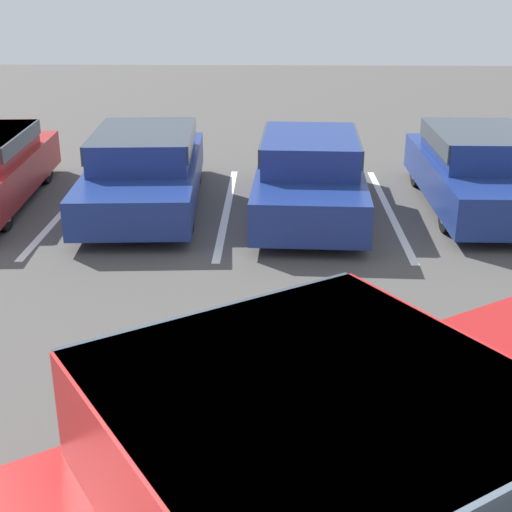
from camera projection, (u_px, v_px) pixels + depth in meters
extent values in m
cube|color=white|center=(67.00, 208.00, 12.13)|extent=(0.12, 4.95, 0.01)
cube|color=white|center=(227.00, 209.00, 12.07)|extent=(0.12, 4.95, 0.01)
cube|color=white|center=(389.00, 210.00, 12.00)|extent=(0.12, 4.95, 0.01)
cube|color=#A51919|center=(315.00, 439.00, 3.47)|extent=(2.69, 2.68, 0.63)
cube|color=#2D3842|center=(316.00, 414.00, 3.42)|extent=(2.69, 2.71, 0.35)
cylinder|color=black|center=(444.00, 423.00, 5.49)|extent=(0.96, 0.79, 0.93)
cylinder|color=#ADADB2|center=(444.00, 423.00, 5.49)|extent=(0.62, 0.57, 0.51)
cylinder|color=black|center=(0.00, 210.00, 10.95)|extent=(0.28, 0.65, 0.64)
cylinder|color=#ADADB2|center=(0.00, 210.00, 10.95)|extent=(0.27, 0.37, 0.35)
cylinder|color=black|center=(42.00, 167.00, 13.48)|extent=(0.28, 0.65, 0.64)
cylinder|color=#ADADB2|center=(42.00, 167.00, 13.48)|extent=(0.27, 0.37, 0.35)
cube|color=navy|center=(145.00, 178.00, 12.11)|extent=(2.05, 4.84, 0.58)
cube|color=navy|center=(144.00, 146.00, 12.00)|extent=(1.71, 2.55, 0.50)
cube|color=#2D3842|center=(144.00, 140.00, 11.96)|extent=(1.78, 2.51, 0.30)
cylinder|color=black|center=(186.00, 210.00, 10.90)|extent=(0.25, 0.69, 0.68)
cylinder|color=#ADADB2|center=(186.00, 210.00, 10.90)|extent=(0.25, 0.39, 0.37)
cylinder|color=black|center=(85.00, 211.00, 10.86)|extent=(0.25, 0.69, 0.68)
cylinder|color=#ADADB2|center=(85.00, 211.00, 10.86)|extent=(0.25, 0.39, 0.37)
cylinder|color=black|center=(195.00, 166.00, 13.46)|extent=(0.25, 0.69, 0.68)
cylinder|color=#ADADB2|center=(195.00, 166.00, 13.46)|extent=(0.25, 0.39, 0.37)
cylinder|color=black|center=(113.00, 166.00, 13.42)|extent=(0.25, 0.69, 0.68)
cylinder|color=#ADADB2|center=(113.00, 166.00, 13.42)|extent=(0.25, 0.39, 0.37)
cube|color=navy|center=(309.00, 185.00, 11.70)|extent=(1.88, 4.40, 0.62)
cube|color=navy|center=(310.00, 150.00, 11.58)|extent=(1.59, 2.31, 0.49)
cube|color=#2D3842|center=(310.00, 144.00, 11.54)|extent=(1.66, 2.27, 0.30)
cylinder|color=black|center=(358.00, 220.00, 10.56)|extent=(0.26, 0.62, 0.62)
cylinder|color=#ADADB2|center=(358.00, 220.00, 10.56)|extent=(0.26, 0.35, 0.34)
cylinder|color=black|center=(261.00, 218.00, 10.65)|extent=(0.26, 0.62, 0.62)
cylinder|color=#ADADB2|center=(261.00, 218.00, 10.65)|extent=(0.26, 0.35, 0.34)
cylinder|color=black|center=(348.00, 176.00, 12.89)|extent=(0.26, 0.62, 0.62)
cylinder|color=#ADADB2|center=(348.00, 176.00, 12.89)|extent=(0.26, 0.35, 0.34)
cylinder|color=black|center=(269.00, 174.00, 12.98)|extent=(0.26, 0.62, 0.62)
cylinder|color=#ADADB2|center=(269.00, 174.00, 12.98)|extent=(0.26, 0.35, 0.34)
cube|color=navy|center=(478.00, 179.00, 12.00)|extent=(1.76, 4.48, 0.63)
cube|color=navy|center=(480.00, 145.00, 11.88)|extent=(1.54, 2.34, 0.49)
cube|color=#2D3842|center=(481.00, 139.00, 11.84)|extent=(1.60, 2.29, 0.30)
cylinder|color=black|center=(450.00, 212.00, 10.88)|extent=(0.23, 0.63, 0.62)
cylinder|color=#ADADB2|center=(450.00, 212.00, 10.88)|extent=(0.23, 0.35, 0.34)
cylinder|color=black|center=(499.00, 170.00, 13.25)|extent=(0.23, 0.63, 0.62)
cylinder|color=#ADADB2|center=(499.00, 170.00, 13.25)|extent=(0.23, 0.35, 0.34)
cylinder|color=black|center=(419.00, 170.00, 13.29)|extent=(0.23, 0.63, 0.62)
cylinder|color=#ADADB2|center=(419.00, 170.00, 13.29)|extent=(0.23, 0.35, 0.34)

